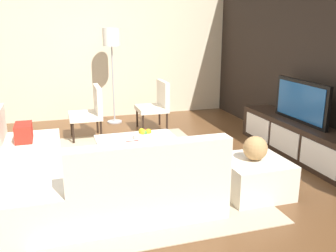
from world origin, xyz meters
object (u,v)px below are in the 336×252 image
Objects in this scene: media_console at (297,139)px; book_stack at (135,146)px; fruit_bowl at (144,135)px; ottoman at (253,176)px; accent_chair_far at (157,102)px; sectional_couch at (65,177)px; accent_chair_near at (91,109)px; decorative_ball at (255,148)px; television at (301,102)px; floor_lamp at (111,43)px; coffee_table at (140,156)px.

media_console is 12.34× the size of book_stack.
fruit_bowl is (-0.28, -2.20, 0.18)m from media_console.
book_stack reaches higher than ottoman.
fruit_bowl is 0.32× the size of accent_chair_far.
accent_chair_near is at bearing 167.42° from sectional_couch.
decorative_ball is (2.67, 1.51, 0.04)m from accent_chair_near.
sectional_couch reaches higher than fruit_bowl.
television reaches higher than decorative_ball.
book_stack is (-0.39, 0.84, 0.14)m from sectional_couch.
floor_lamp reaches higher than decorative_ball.
ottoman is at bearing 6.08° from accent_chair_far.
sectional_couch is 1.32m from fruit_bowl.
sectional_couch reaches higher than book_stack.
sectional_couch is at bearing -81.16° from television.
accent_chair_near is at bearing -122.70° from television.
book_stack reaches higher than coffee_table.
television is 2.45m from book_stack.
floor_lamp is 3.80m from decorative_ball.
media_console is 1.56m from decorative_ball.
floor_lamp reaches higher than ottoman.
ottoman reaches higher than coffee_table.
decorative_ball is (0.00, 0.00, 0.33)m from ottoman.
television is 0.47× the size of sectional_couch.
book_stack is (2.07, -0.85, -0.07)m from accent_chair_far.
television is 3.98× the size of fruit_bowl.
television is 2.51m from accent_chair_far.
accent_chair_far is 2.88m from decorative_ball.
accent_chair_near is (-2.27, 0.51, 0.20)m from sectional_couch.
book_stack is at bearing -123.89° from decorative_ball.
floor_lamp is 6.34× the size of fruit_bowl.
decorative_ball reaches higher than coffee_table.
sectional_couch reaches higher than media_console.
television is at bearing 126.29° from decorative_ball.
fruit_bowl is at bearing 150.93° from coffee_table.
ottoman is at bearing 21.72° from accent_chair_near.
book_stack is at bearing -22.83° from accent_chair_far.
ottoman is (0.40, 2.01, -0.09)m from sectional_couch.
ottoman is (3.54, 0.99, -1.30)m from floor_lamp.
decorative_ball is at bearing -53.71° from television.
sectional_couch is at bearing -57.55° from coffee_table.
media_console is 0.99× the size of sectional_couch.
television reaches higher than ottoman.
fruit_bowl is at bearing 151.39° from book_stack.
ottoman is 2.89m from accent_chair_far.
floor_lamp reaches higher than television.
coffee_table is 2.84m from floor_lamp.
accent_chair_far reaches higher than book_stack.
accent_chair_near is (-1.76, -2.74, 0.24)m from media_console.
sectional_couch is 2.05m from ottoman.
ottoman is 3.65× the size of book_stack.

